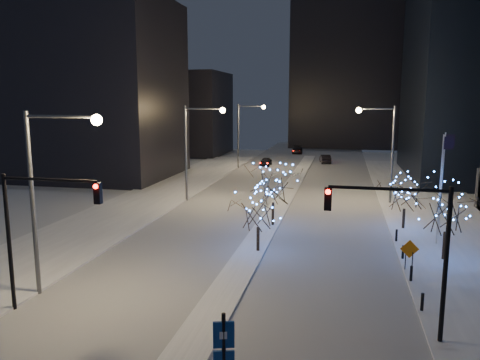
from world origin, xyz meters
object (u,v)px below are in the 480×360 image
(street_lamp_east, at_px, (384,141))
(holiday_tree_plaza_far, at_px, (405,192))
(car_far, at_px, (297,150))
(holiday_tree_plaza_near, at_px, (447,208))
(traffic_signal_east, at_px, (409,237))
(holiday_tree_median_near, at_px, (258,208))
(car_mid, at_px, (325,159))
(traffic_signal_west, at_px, (35,220))
(wayfinding_sign, at_px, (224,357))
(holiday_tree_median_far, at_px, (273,185))
(car_near, at_px, (266,162))
(construction_sign, at_px, (409,252))
(street_lamp_w_far, at_px, (245,127))
(street_lamp_w_mid, at_px, (195,140))
(street_lamp_w_near, at_px, (49,178))

(street_lamp_east, bearing_deg, holiday_tree_plaza_far, -83.96)
(car_far, relative_size, holiday_tree_plaza_near, 0.92)
(traffic_signal_east, relative_size, holiday_tree_median_near, 1.48)
(car_mid, height_order, car_far, car_mid)
(traffic_signal_west, bearing_deg, car_mid, 79.22)
(wayfinding_sign, bearing_deg, holiday_tree_median_far, 78.23)
(street_lamp_east, bearing_deg, car_mid, 102.56)
(holiday_tree_median_far, bearing_deg, holiday_tree_plaza_near, -26.41)
(car_near, bearing_deg, holiday_tree_plaza_far, -63.06)
(traffic_signal_east, relative_size, car_near, 1.76)
(traffic_signal_west, relative_size, traffic_signal_east, 1.00)
(construction_sign, bearing_deg, street_lamp_east, 83.06)
(holiday_tree_median_near, bearing_deg, holiday_tree_plaza_far, 38.08)
(traffic_signal_west, relative_size, construction_sign, 3.65)
(holiday_tree_plaza_near, relative_size, construction_sign, 2.83)
(street_lamp_w_far, relative_size, holiday_tree_plaza_far, 2.13)
(street_lamp_east, distance_m, traffic_signal_west, 35.30)
(car_mid, height_order, wayfinding_sign, wayfinding_sign)
(street_lamp_w_mid, distance_m, holiday_tree_plaza_near, 26.31)
(traffic_signal_east, xyz_separation_m, holiday_tree_median_far, (-8.44, 17.61, -1.16))
(holiday_tree_median_far, xyz_separation_m, holiday_tree_plaza_far, (10.65, 1.34, -0.43))
(street_lamp_w_mid, distance_m, construction_sign, 26.28)
(construction_sign, bearing_deg, holiday_tree_plaza_near, 38.46)
(traffic_signal_west, distance_m, wayfinding_sign, 12.76)
(car_near, height_order, construction_sign, construction_sign)
(car_near, distance_m, construction_sign, 48.59)
(construction_sign, bearing_deg, street_lamp_w_far, 106.99)
(traffic_signal_west, xyz_separation_m, holiday_tree_plaza_far, (19.59, 19.95, -1.59))
(street_lamp_w_far, height_order, holiday_tree_plaza_near, street_lamp_w_far)
(traffic_signal_west, distance_m, traffic_signal_east, 17.41)
(traffic_signal_east, bearing_deg, street_lamp_east, 87.74)
(car_mid, bearing_deg, holiday_tree_median_far, 76.89)
(construction_sign, bearing_deg, car_far, 93.92)
(holiday_tree_median_near, relative_size, holiday_tree_median_far, 0.90)
(street_lamp_east, height_order, wayfinding_sign, street_lamp_east)
(street_lamp_w_mid, height_order, traffic_signal_west, street_lamp_w_mid)
(traffic_signal_east, height_order, holiday_tree_median_far, traffic_signal_east)
(street_lamp_w_mid, height_order, construction_sign, street_lamp_w_mid)
(traffic_signal_east, bearing_deg, holiday_tree_plaza_far, 83.36)
(street_lamp_east, height_order, holiday_tree_median_far, street_lamp_east)
(street_lamp_w_mid, bearing_deg, holiday_tree_median_near, -58.49)
(car_far, height_order, wayfinding_sign, wayfinding_sign)
(street_lamp_w_near, relative_size, traffic_signal_west, 1.43)
(wayfinding_sign, bearing_deg, car_near, 81.51)
(traffic_signal_east, height_order, car_mid, traffic_signal_east)
(street_lamp_w_far, xyz_separation_m, car_far, (6.04, 22.87, -5.77))
(holiday_tree_median_near, bearing_deg, holiday_tree_plaza_near, 4.10)
(traffic_signal_east, bearing_deg, traffic_signal_west, -176.71)
(holiday_tree_plaza_near, bearing_deg, traffic_signal_east, -108.67)
(holiday_tree_plaza_far, distance_m, wayfinding_sign, 27.34)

